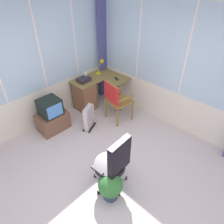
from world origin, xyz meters
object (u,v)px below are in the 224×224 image
spray_bottle (86,75)px  space_heater (89,117)px  wooden_armchair (115,97)px  tv_on_stand (52,116)px  desk_lamp (102,64)px  tv_remote (116,79)px  desk (87,94)px  potted_plant (110,186)px  paper_tray (84,80)px  office_chair (114,162)px

spray_bottle → space_heater: (-0.57, -0.71, -0.57)m
wooden_armchair → tv_on_stand: 1.43m
desk_lamp → tv_remote: desk_lamp is taller
desk → tv_remote: (0.60, -0.45, 0.36)m
wooden_armchair → potted_plant: 2.01m
desk_lamp → tv_remote: (0.00, -0.50, -0.23)m
desk → space_heater: size_ratio=2.09×
potted_plant → desk: bearing=57.3°
paper_tray → space_heater: size_ratio=0.53×
desk_lamp → space_heater: 1.44m
paper_tray → desk_lamp: bearing=0.9°
desk → tv_on_stand: (-1.06, -0.08, -0.07)m
desk → potted_plant: size_ratio=2.36×
tv_remote → paper_tray: bearing=161.0°
desk → paper_tray: size_ratio=3.92×
desk → tv_on_stand: tv_on_stand is taller
desk_lamp → tv_on_stand: (-1.65, -0.13, -0.65)m
tv_remote → paper_tray: paper_tray is taller
space_heater → desk_lamp: bearing=32.1°
desk_lamp → paper_tray: size_ratio=1.23×
potted_plant → paper_tray: bearing=58.0°
paper_tray → wooden_armchair: size_ratio=0.30×
wooden_armchair → space_heater: size_ratio=1.77×
tv_remote → wooden_armchair: bearing=-120.9°
potted_plant → wooden_armchair: bearing=41.1°
tv_remote → space_heater: tv_remote is taller
desk_lamp → wooden_armchair: desk_lamp is taller
tv_on_stand → potted_plant: (-0.33, -2.08, -0.06)m
tv_on_stand → potted_plant: 2.10m
space_heater → spray_bottle: bearing=51.3°
desk → wooden_armchair: 0.89m
desk → tv_on_stand: size_ratio=1.54×
tv_on_stand → potted_plant: bearing=-99.0°
tv_remote → office_chair: bearing=-118.8°
spray_bottle → wooden_armchair: bearing=-89.9°
tv_remote → wooden_armchair: size_ratio=0.15×
wooden_armchair → space_heater: bearing=157.3°
office_chair → space_heater: 1.64m
desk_lamp → tv_on_stand: 1.78m
tv_remote → spray_bottle: 0.74m
desk_lamp → paper_tray: 0.64m
tv_on_stand → wooden_armchair: bearing=-33.7°
spray_bottle → space_heater: size_ratio=0.38×
desk_lamp → space_heater: size_ratio=0.66×
office_chair → spray_bottle: bearing=58.8°
wooden_armchair → tv_on_stand: (-1.16, 0.78, -0.29)m
tv_on_stand → space_heater: size_ratio=1.36×
wooden_armchair → tv_on_stand: wooden_armchair is taller
desk_lamp → tv_on_stand: bearing=-175.6°
wooden_armchair → potted_plant: size_ratio=1.99×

